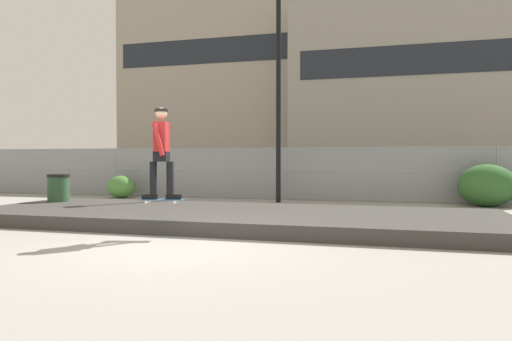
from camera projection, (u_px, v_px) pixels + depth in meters
name	position (u px, v px, depth m)	size (l,w,h in m)	color
ground_plane	(174.00, 247.00, 7.56)	(120.00, 120.00, 0.00)	gray
gravel_berm	(229.00, 217.00, 10.30)	(11.77, 3.86, 0.29)	#3D3A38
skateboard	(162.00, 200.00, 8.42)	(0.82, 0.39, 0.07)	#2D608C
skater	(161.00, 148.00, 8.39)	(0.72, 0.62, 1.67)	black
chain_fence	(285.00, 173.00, 16.22)	(27.12, 0.06, 1.85)	gray
street_lamp	(278.00, 67.00, 15.17)	(0.44, 0.44, 7.22)	black
parked_car_near	(247.00, 173.00, 19.58)	(4.45, 2.06, 1.66)	#B7BABF
library_building	(234.00, 86.00, 52.76)	(21.26, 14.56, 19.63)	#9E9384
office_block	(450.00, 92.00, 42.71)	(28.17, 12.58, 15.38)	gray
shrub_left	(121.00, 187.00, 17.05)	(1.07, 0.87, 0.83)	#477F38
shrub_center	(487.00, 185.00, 13.89)	(1.66, 1.36, 1.28)	#2D5B28
trash_bin	(59.00, 193.00, 12.50)	(0.59, 0.59, 1.03)	#2D5133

